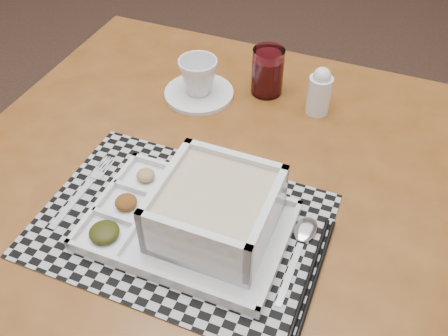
{
  "coord_description": "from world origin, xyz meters",
  "views": [
    {
      "loc": [
        1.12,
        -1.26,
        1.35
      ],
      "look_at": [
        0.84,
        -0.71,
        0.75
      ],
      "focal_mm": 40.0,
      "sensor_mm": 36.0,
      "label": 1
    }
  ],
  "objects_px": {
    "serving_tray": "(207,215)",
    "cup": "(198,76)",
    "dining_table": "(208,204)",
    "creamer_bottle": "(320,91)",
    "juice_glass": "(267,73)"
  },
  "relations": [
    {
      "from": "serving_tray",
      "to": "juice_glass",
      "type": "distance_m",
      "value": 0.41
    },
    {
      "from": "juice_glass",
      "to": "dining_table",
      "type": "bearing_deg",
      "value": -88.56
    },
    {
      "from": "creamer_bottle",
      "to": "dining_table",
      "type": "bearing_deg",
      "value": -112.59
    },
    {
      "from": "dining_table",
      "to": "creamer_bottle",
      "type": "height_order",
      "value": "creamer_bottle"
    },
    {
      "from": "cup",
      "to": "juice_glass",
      "type": "xyz_separation_m",
      "value": [
        0.13,
        0.08,
        -0.0
      ]
    },
    {
      "from": "dining_table",
      "to": "creamer_bottle",
      "type": "xyz_separation_m",
      "value": [
        0.11,
        0.27,
        0.12
      ]
    },
    {
      "from": "serving_tray",
      "to": "creamer_bottle",
      "type": "distance_m",
      "value": 0.39
    },
    {
      "from": "cup",
      "to": "creamer_bottle",
      "type": "relative_size",
      "value": 0.8
    },
    {
      "from": "serving_tray",
      "to": "cup",
      "type": "relative_size",
      "value": 3.99
    },
    {
      "from": "serving_tray",
      "to": "cup",
      "type": "xyz_separation_m",
      "value": [
        -0.19,
        0.33,
        0.01
      ]
    },
    {
      "from": "cup",
      "to": "juice_glass",
      "type": "bearing_deg",
      "value": 55.73
    },
    {
      "from": "juice_glass",
      "to": "creamer_bottle",
      "type": "height_order",
      "value": "creamer_bottle"
    },
    {
      "from": "dining_table",
      "to": "creamer_bottle",
      "type": "relative_size",
      "value": 9.64
    },
    {
      "from": "cup",
      "to": "creamer_bottle",
      "type": "height_order",
      "value": "creamer_bottle"
    },
    {
      "from": "dining_table",
      "to": "cup",
      "type": "height_order",
      "value": "cup"
    }
  ]
}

